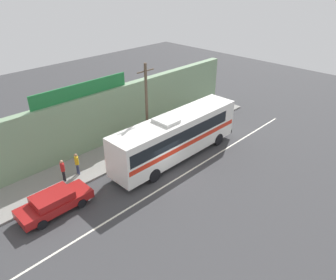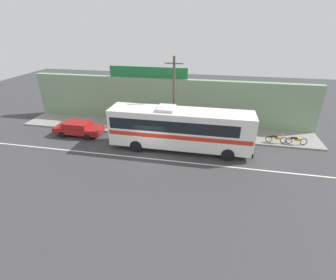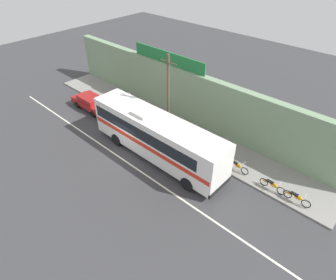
% 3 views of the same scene
% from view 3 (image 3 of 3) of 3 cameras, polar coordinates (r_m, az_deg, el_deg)
% --- Properties ---
extents(ground_plane, '(70.00, 70.00, 0.00)m').
position_cam_3_polar(ground_plane, '(23.55, -8.52, -2.28)').
color(ground_plane, '#3A3A3D').
extents(sidewalk_slab, '(30.00, 3.60, 0.14)m').
position_cam_3_polar(sidewalk_slab, '(26.35, 0.07, 3.03)').
color(sidewalk_slab, gray).
rests_on(sidewalk_slab, ground_plane).
extents(storefront_facade, '(30.00, 0.70, 4.80)m').
position_cam_3_polar(storefront_facade, '(26.58, 3.25, 9.11)').
color(storefront_facade, gray).
rests_on(storefront_facade, ground_plane).
extents(storefront_billboard, '(8.30, 0.12, 1.10)m').
position_cam_3_polar(storefront_billboard, '(26.59, 0.03, 16.13)').
color(storefront_billboard, '#1E7538').
rests_on(storefront_billboard, storefront_facade).
extents(road_center_stripe, '(30.00, 0.14, 0.01)m').
position_cam_3_polar(road_center_stripe, '(23.19, -10.02, -3.17)').
color(road_center_stripe, silver).
rests_on(road_center_stripe, ground_plane).
extents(intercity_bus, '(11.95, 2.63, 3.78)m').
position_cam_3_polar(intercity_bus, '(21.63, -2.43, 1.06)').
color(intercity_bus, white).
rests_on(intercity_bus, ground_plane).
extents(parked_car, '(4.59, 1.88, 1.37)m').
position_cam_3_polar(parked_car, '(29.69, -15.13, 7.33)').
color(parked_car, maroon).
rests_on(parked_car, ground_plane).
extents(utility_pole, '(1.60, 0.22, 7.34)m').
position_cam_3_polar(utility_pole, '(22.61, 0.05, 8.37)').
color(utility_pole, brown).
rests_on(utility_pole, sidewalk_slab).
extents(motorcycle_purple, '(1.91, 0.56, 0.94)m').
position_cam_3_polar(motorcycle_purple, '(22.21, 10.07, -3.36)').
color(motorcycle_purple, black).
rests_on(motorcycle_purple, sidewalk_slab).
extents(motorcycle_red, '(1.88, 0.56, 0.94)m').
position_cam_3_polar(motorcycle_red, '(20.92, 20.15, -8.45)').
color(motorcycle_red, black).
rests_on(motorcycle_red, sidewalk_slab).
extents(motorcycle_green, '(1.85, 0.56, 0.94)m').
position_cam_3_polar(motorcycle_green, '(20.67, 24.35, -10.43)').
color(motorcycle_green, black).
rests_on(motorcycle_green, sidewalk_slab).
extents(motorcycle_black, '(1.92, 0.56, 0.94)m').
position_cam_3_polar(motorcycle_black, '(21.72, 13.61, -5.00)').
color(motorcycle_black, black).
rests_on(motorcycle_black, sidewalk_slab).
extents(pedestrian_by_curb, '(0.30, 0.48, 1.73)m').
position_cam_3_polar(pedestrian_by_curb, '(28.45, -7.58, 7.93)').
color(pedestrian_by_curb, navy).
rests_on(pedestrian_by_curb, sidewalk_slab).
extents(pedestrian_near_shop, '(0.30, 0.48, 1.71)m').
position_cam_3_polar(pedestrian_near_shop, '(29.23, -9.15, 8.58)').
color(pedestrian_near_shop, black).
rests_on(pedestrian_near_shop, sidewalk_slab).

